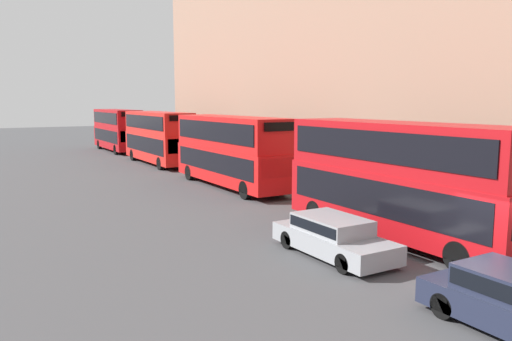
{
  "coord_description": "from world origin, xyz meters",
  "views": [
    {
      "loc": [
        -12.41,
        -8.46,
        5.25
      ],
      "look_at": [
        0.48,
        13.44,
        1.69
      ],
      "focal_mm": 35.0,
      "sensor_mm": 36.0,
      "label": 1
    }
  ],
  "objects_px": {
    "bus_second_in_queue": "(231,148)",
    "pedestrian": "(339,188)",
    "bus_third_in_queue": "(158,135)",
    "car_hatchback": "(333,235)",
    "bus_leading": "(399,176)",
    "bus_trailing": "(117,128)"
  },
  "relations": [
    {
      "from": "bus_second_in_queue",
      "to": "pedestrian",
      "type": "distance_m",
      "value": 7.84
    },
    {
      "from": "bus_third_in_queue",
      "to": "pedestrian",
      "type": "distance_m",
      "value": 20.54
    },
    {
      "from": "bus_second_in_queue",
      "to": "pedestrian",
      "type": "xyz_separation_m",
      "value": [
        2.42,
        -7.28,
        -1.58
      ]
    },
    {
      "from": "car_hatchback",
      "to": "bus_second_in_queue",
      "type": "bearing_deg",
      "value": 76.31
    },
    {
      "from": "bus_leading",
      "to": "car_hatchback",
      "type": "relative_size",
      "value": 2.19
    },
    {
      "from": "bus_leading",
      "to": "bus_third_in_queue",
      "type": "xyz_separation_m",
      "value": [
        0.0,
        26.68,
        -0.06
      ]
    },
    {
      "from": "car_hatchback",
      "to": "pedestrian",
      "type": "xyz_separation_m",
      "value": [
        5.82,
        6.67,
        0.08
      ]
    },
    {
      "from": "bus_leading",
      "to": "bus_second_in_queue",
      "type": "relative_size",
      "value": 0.96
    },
    {
      "from": "bus_third_in_queue",
      "to": "bus_second_in_queue",
      "type": "bearing_deg",
      "value": -90.0
    },
    {
      "from": "bus_leading",
      "to": "bus_second_in_queue",
      "type": "xyz_separation_m",
      "value": [
        0.0,
        13.63,
        -0.08
      ]
    },
    {
      "from": "bus_second_in_queue",
      "to": "bus_third_in_queue",
      "type": "distance_m",
      "value": 13.05
    },
    {
      "from": "bus_third_in_queue",
      "to": "pedestrian",
      "type": "height_order",
      "value": "bus_third_in_queue"
    },
    {
      "from": "car_hatchback",
      "to": "bus_leading",
      "type": "bearing_deg",
      "value": 5.48
    },
    {
      "from": "bus_second_in_queue",
      "to": "bus_third_in_queue",
      "type": "relative_size",
      "value": 1.05
    },
    {
      "from": "bus_second_in_queue",
      "to": "bus_third_in_queue",
      "type": "height_order",
      "value": "bus_third_in_queue"
    },
    {
      "from": "bus_third_in_queue",
      "to": "pedestrian",
      "type": "xyz_separation_m",
      "value": [
        2.42,
        -20.34,
        -1.59
      ]
    },
    {
      "from": "bus_leading",
      "to": "car_hatchback",
      "type": "xyz_separation_m",
      "value": [
        -3.4,
        -0.33,
        -1.73
      ]
    },
    {
      "from": "bus_leading",
      "to": "car_hatchback",
      "type": "distance_m",
      "value": 3.83
    },
    {
      "from": "car_hatchback",
      "to": "bus_third_in_queue",
      "type": "bearing_deg",
      "value": 82.83
    },
    {
      "from": "bus_third_in_queue",
      "to": "bus_trailing",
      "type": "bearing_deg",
      "value": 90.0
    },
    {
      "from": "bus_second_in_queue",
      "to": "car_hatchback",
      "type": "relative_size",
      "value": 2.27
    },
    {
      "from": "bus_leading",
      "to": "bus_second_in_queue",
      "type": "bearing_deg",
      "value": 90.0
    }
  ]
}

